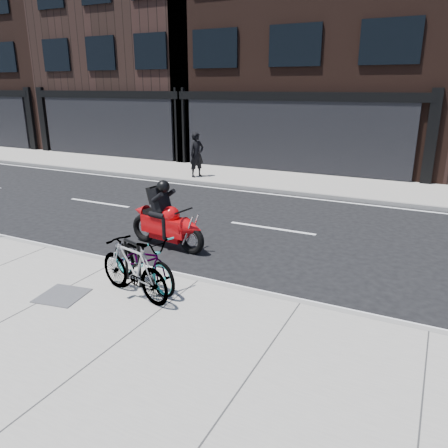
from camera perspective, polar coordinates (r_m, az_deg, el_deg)
The scene contains 12 objects.
ground at distance 10.03m, azimuth 2.27°, elevation -3.77°, with size 120.00×120.00×0.00m, color black.
sidewalk_near at distance 6.31m, azimuth -17.80°, elevation -17.96°, with size 60.00×6.00×0.13m, color gray.
sidewalk_far at distance 17.10m, azimuth 13.08°, elevation 5.01°, with size 60.00×3.50×0.13m, color gray.
building_west at distance 34.74m, azimuth -23.34°, elevation 21.36°, with size 10.00×10.00×13.50m, color black.
building_midwest at distance 28.04m, azimuth -8.57°, elevation 22.19°, with size 10.00×10.00×12.00m, color black.
building_center at distance 24.03m, azimuth 13.57°, elevation 25.74°, with size 12.00×10.00×14.50m, color black.
bike_rack at distance 8.24m, azimuth -11.87°, elevation -4.42°, with size 0.47×0.20×0.82m.
bicycle_front at distance 8.10m, azimuth -10.55°, elevation -4.62°, with size 0.66×1.91×1.00m, color gray.
bicycle_rear at distance 7.71m, azimuth -11.76°, elevation -5.68°, with size 0.49×1.74×1.05m, color gray.
motorcycle at distance 10.19m, azimuth -7.16°, elevation 0.36°, with size 2.17×0.72×1.62m.
pedestrian at distance 17.75m, azimuth -3.58°, elevation 9.03°, with size 0.65×0.43×1.79m, color black.
utility_grate at distance 8.27m, azimuth -20.39°, elevation -8.74°, with size 0.75×0.75×0.01m, color #4E4D50.
Camera 1 is at (3.81, -8.53, 3.65)m, focal length 35.00 mm.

